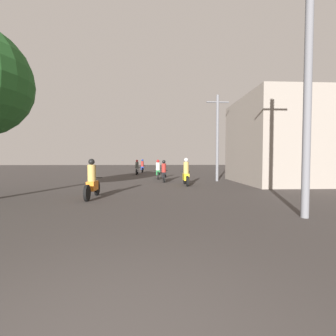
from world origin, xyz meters
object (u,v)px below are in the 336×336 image
at_px(motorcycle_blue, 142,167).
at_px(building_right_near, 280,141).
at_px(motorcycle_black, 164,173).
at_px(motorcycle_yellow, 186,174).
at_px(utility_pole_near, 308,89).
at_px(motorcycle_green, 158,171).
at_px(motorcycle_silver, 137,169).
at_px(utility_pole_far, 217,136).
at_px(motorcycle_orange, 92,182).

distance_m(motorcycle_blue, building_right_near, 15.87).
height_order(motorcycle_black, motorcycle_blue, motorcycle_blue).
height_order(motorcycle_yellow, utility_pole_near, utility_pole_near).
height_order(motorcycle_green, motorcycle_silver, motorcycle_green).
height_order(motorcycle_black, utility_pole_near, utility_pole_near).
bearing_deg(utility_pole_far, motorcycle_orange, -135.72).
xyz_separation_m(motorcycle_blue, building_right_near, (9.86, -12.25, 2.15)).
relative_size(motorcycle_orange, utility_pole_far, 0.33).
xyz_separation_m(motorcycle_yellow, utility_pole_far, (2.55, 2.39, 2.57)).
bearing_deg(utility_pole_far, motorcycle_yellow, -136.86).
relative_size(motorcycle_yellow, motorcycle_green, 1.00).
relative_size(motorcycle_orange, utility_pole_near, 0.31).
relative_size(motorcycle_black, motorcycle_blue, 1.08).
relative_size(motorcycle_green, utility_pole_far, 0.31).
distance_m(motorcycle_blue, utility_pole_far, 12.75).
bearing_deg(utility_pole_near, motorcycle_black, 109.22).
height_order(motorcycle_orange, motorcycle_blue, motorcycle_orange).
relative_size(motorcycle_blue, building_right_near, 0.30).
xyz_separation_m(motorcycle_orange, utility_pole_far, (6.91, 6.73, 2.57)).
distance_m(motorcycle_black, utility_pole_near, 10.96).
bearing_deg(motorcycle_green, utility_pole_far, -28.54).
relative_size(motorcycle_silver, utility_pole_far, 0.31).
xyz_separation_m(motorcycle_yellow, motorcycle_green, (-1.67, 4.55, -0.03)).
height_order(motorcycle_blue, utility_pole_far, utility_pole_far).
xyz_separation_m(motorcycle_yellow, utility_pole_near, (2.22, -7.68, 2.76)).
relative_size(motorcycle_silver, utility_pole_near, 0.30).
relative_size(motorcycle_green, building_right_near, 0.30).
distance_m(motorcycle_yellow, utility_pole_near, 8.45).
height_order(motorcycle_orange, utility_pole_near, utility_pole_near).
xyz_separation_m(motorcycle_orange, motorcycle_black, (3.09, 6.67, -0.04)).
bearing_deg(building_right_near, motorcycle_yellow, -170.49).
distance_m(motorcycle_green, utility_pole_far, 5.40).
relative_size(motorcycle_yellow, motorcycle_blue, 1.02).
xyz_separation_m(motorcycle_orange, motorcycle_yellow, (4.35, 4.34, 0.01)).
distance_m(motorcycle_black, motorcycle_blue, 11.22).
relative_size(motorcycle_orange, building_right_near, 0.32).
bearing_deg(motorcycle_silver, motorcycle_orange, -94.41).
height_order(motorcycle_orange, motorcycle_green, motorcycle_orange).
bearing_deg(building_right_near, motorcycle_blue, 128.83).
distance_m(motorcycle_green, building_right_near, 9.03).
bearing_deg(motorcycle_blue, building_right_near, -52.41).
height_order(building_right_near, utility_pole_far, utility_pole_far).
xyz_separation_m(motorcycle_silver, building_right_near, (10.16, -8.45, 2.16)).
xyz_separation_m(motorcycle_yellow, building_right_near, (6.38, 1.07, 2.13)).
height_order(motorcycle_green, utility_pole_near, utility_pole_near).
distance_m(motorcycle_yellow, motorcycle_black, 2.65).
relative_size(building_right_near, utility_pole_near, 0.98).
bearing_deg(motorcycle_green, motorcycle_blue, 100.17).
height_order(motorcycle_silver, utility_pole_near, utility_pole_near).
bearing_deg(motorcycle_yellow, motorcycle_orange, -142.50).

